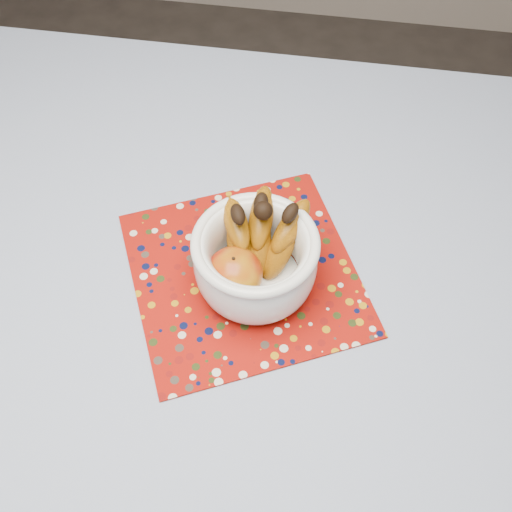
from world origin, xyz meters
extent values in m
plane|color=#2D2826|center=(0.00, 0.00, 0.00)|extent=(4.00, 4.00, 0.00)
cube|color=brown|center=(0.00, 0.00, 0.73)|extent=(1.20, 1.20, 0.04)
cylinder|color=brown|center=(-0.53, 0.53, 0.35)|extent=(0.06, 0.06, 0.71)
cylinder|color=brown|center=(0.53, 0.53, 0.35)|extent=(0.06, 0.06, 0.71)
cylinder|color=brown|center=(0.64, 0.02, 0.22)|extent=(0.04, 0.04, 0.44)
cube|color=slate|center=(0.00, 0.00, 0.76)|extent=(1.32, 1.32, 0.01)
cube|color=maroon|center=(0.08, 0.09, 0.76)|extent=(0.46, 0.46, 0.00)
cylinder|color=white|center=(0.10, 0.07, 0.77)|extent=(0.09, 0.09, 0.01)
cylinder|color=white|center=(0.10, 0.07, 0.78)|extent=(0.14, 0.14, 0.01)
torus|color=white|center=(0.10, 0.07, 0.87)|extent=(0.19, 0.19, 0.02)
ellipsoid|color=maroon|center=(0.07, 0.05, 0.82)|extent=(0.09, 0.09, 0.08)
sphere|color=black|center=(0.11, 0.12, 0.89)|extent=(0.03, 0.03, 0.03)
camera|label=1|loc=(0.18, -0.43, 1.56)|focal=42.00mm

